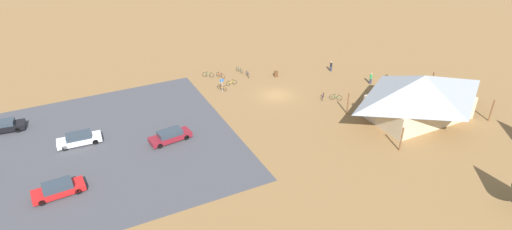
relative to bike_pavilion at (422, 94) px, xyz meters
The scene contains 23 objects.
ground 19.02m from the bike_pavilion, 46.23° to the right, with size 160.00×160.00×0.00m, color olive.
parking_lot_asphalt 40.87m from the bike_pavilion, 15.35° to the right, with size 33.92×28.33×0.05m, color #424247.
bike_pavilion is the anchor object (origin of this frame).
trash_bin 21.78m from the bike_pavilion, 62.68° to the right, with size 0.60×0.60×0.90m, color brown.
lot_sign 26.40m from the bike_pavilion, 42.32° to the right, with size 0.56×0.08×2.20m.
bicycle_green_mid_cluster 11.10m from the bike_pavilion, 53.29° to the right, with size 1.34×1.17×0.90m.
bicycle_blue_front_row 25.41m from the bike_pavilion, 56.81° to the right, with size 0.48×1.68×0.81m.
bicycle_teal_by_bin 27.39m from the bike_pavilion, 58.46° to the right, with size 0.59×1.70×0.80m.
bicycle_purple_near_sign 12.77m from the bike_pavilion, 51.25° to the right, with size 1.21×1.30×0.77m.
bicycle_white_lone_west 9.62m from the bike_pavilion, 116.37° to the right, with size 1.57×0.90×0.82m.
bicycle_black_near_porch 11.89m from the bike_pavilion, 112.14° to the right, with size 1.48×0.84×0.84m.
bicycle_yellow_yard_right 26.18m from the bike_pavilion, 48.44° to the right, with size 1.76×0.48×0.80m.
bicycle_orange_back_row 26.82m from the bike_pavilion, 44.01° to the right, with size 0.80×1.64×0.80m.
bicycle_red_yard_left 28.88m from the bike_pavilion, 51.97° to the right, with size 0.79×1.63×0.88m.
bicycle_silver_trailside 10.89m from the bike_pavilion, 148.25° to the right, with size 1.75×0.51×0.88m.
bicycle_green_edge_north 30.68m from the bike_pavilion, 50.82° to the right, with size 1.49×1.15×0.88m.
bicycle_blue_yard_center 10.01m from the bike_pavilion, 133.40° to the right, with size 0.50×1.70×0.82m.
car_red_aisle_side 42.35m from the bike_pavilion, ahead, with size 4.84×2.18×1.36m.
car_maroon_by_curb 31.07m from the bike_pavilion, 16.12° to the right, with size 4.97×2.33×1.36m.
car_white_near_entry 41.27m from the bike_pavilion, 17.83° to the right, with size 4.86×1.95×1.37m.
car_black_end_stall 51.06m from the bike_pavilion, 22.68° to the right, with size 4.94×2.39×1.36m.
visitor_crossing_yard 17.41m from the bike_pavilion, 86.40° to the right, with size 0.38×0.36×1.61m.
visitor_near_lot 11.01m from the bike_pavilion, 97.39° to the right, with size 0.40×0.37×1.72m.
Camera 1 is at (26.46, 46.18, 26.49)m, focal length 29.59 mm.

